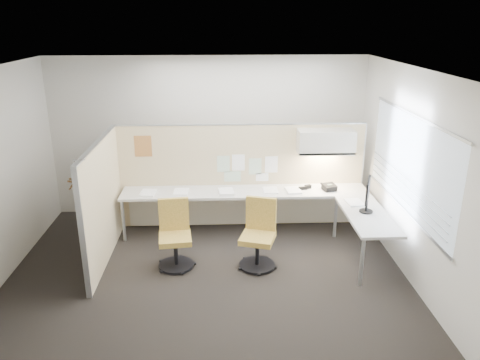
{
  "coord_description": "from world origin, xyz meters",
  "views": [
    {
      "loc": [
        0.2,
        -5.84,
        3.4
      ],
      "look_at": [
        0.49,
        0.8,
        1.08
      ],
      "focal_mm": 35.0,
      "sensor_mm": 36.0,
      "label": 1
    }
  ],
  "objects_px": {
    "desk": "(266,201)",
    "monitor": "(368,194)",
    "chair_right": "(259,236)",
    "chair_left": "(175,236)",
    "phone": "(329,187)"
  },
  "relations": [
    {
      "from": "desk",
      "to": "chair_left",
      "type": "bearing_deg",
      "value": -146.86
    },
    {
      "from": "monitor",
      "to": "phone",
      "type": "bearing_deg",
      "value": 41.6
    },
    {
      "from": "desk",
      "to": "monitor",
      "type": "height_order",
      "value": "monitor"
    },
    {
      "from": "chair_right",
      "to": "monitor",
      "type": "bearing_deg",
      "value": 22.78
    },
    {
      "from": "monitor",
      "to": "phone",
      "type": "relative_size",
      "value": 1.94
    },
    {
      "from": "monitor",
      "to": "desk",
      "type": "bearing_deg",
      "value": 80.93
    },
    {
      "from": "chair_left",
      "to": "monitor",
      "type": "height_order",
      "value": "monitor"
    },
    {
      "from": "chair_right",
      "to": "monitor",
      "type": "xyz_separation_m",
      "value": [
        1.57,
        0.15,
        0.56
      ]
    },
    {
      "from": "desk",
      "to": "phone",
      "type": "bearing_deg",
      "value": 6.09
    },
    {
      "from": "chair_right",
      "to": "phone",
      "type": "height_order",
      "value": "chair_right"
    },
    {
      "from": "desk",
      "to": "chair_left",
      "type": "distance_m",
      "value": 1.67
    },
    {
      "from": "chair_right",
      "to": "phone",
      "type": "relative_size",
      "value": 3.85
    },
    {
      "from": "desk",
      "to": "phone",
      "type": "xyz_separation_m",
      "value": [
        1.03,
        0.11,
        0.18
      ]
    },
    {
      "from": "chair_right",
      "to": "desk",
      "type": "bearing_deg",
      "value": 95.46
    },
    {
      "from": "monitor",
      "to": "phone",
      "type": "xyz_separation_m",
      "value": [
        -0.34,
        0.92,
        -0.23
      ]
    }
  ]
}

